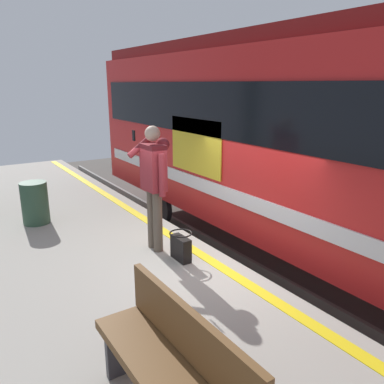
{
  "coord_description": "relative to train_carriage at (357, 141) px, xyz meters",
  "views": [
    {
      "loc": [
        -4.18,
        3.26,
        3.39
      ],
      "look_at": [
        0.32,
        0.3,
        1.87
      ],
      "focal_mm": 36.07,
      "sensor_mm": 36.0,
      "label": 1
    }
  ],
  "objects": [
    {
      "name": "ground_plane",
      "position": [
        0.67,
        2.07,
        -2.55
      ],
      "size": [
        25.91,
        25.91,
        0.0
      ],
      "primitive_type": "plane",
      "color": "#4C4742"
    },
    {
      "name": "platform",
      "position": [
        0.67,
        3.92,
        -2.07
      ],
      "size": [
        17.28,
        3.72,
        0.97
      ],
      "primitive_type": "cube",
      "color": "#9E998E",
      "rests_on": "ground"
    },
    {
      "name": "safety_line",
      "position": [
        0.67,
        2.37,
        -1.58
      ],
      "size": [
        16.93,
        0.16,
        0.01
      ],
      "primitive_type": "cube",
      "color": "yellow",
      "rests_on": "platform"
    },
    {
      "name": "track_rail_near",
      "position": [
        0.67,
        0.71,
        -2.47
      ],
      "size": [
        22.46,
        0.08,
        0.16
      ],
      "primitive_type": "cube",
      "color": "slate",
      "rests_on": "ground"
    },
    {
      "name": "track_rail_far",
      "position": [
        0.67,
        -0.72,
        -2.47
      ],
      "size": [
        22.46,
        0.08,
        0.16
      ],
      "primitive_type": "cube",
      "color": "slate",
      "rests_on": "ground"
    },
    {
      "name": "train_carriage",
      "position": [
        0.0,
        0.0,
        0.0
      ],
      "size": [
        12.78,
        2.96,
        4.03
      ],
      "color": "red",
      "rests_on": "ground"
    },
    {
      "name": "passenger",
      "position": [
        1.3,
        2.81,
        -0.48
      ],
      "size": [
        0.57,
        0.55,
        1.86
      ],
      "color": "brown",
      "rests_on": "platform"
    },
    {
      "name": "handbag",
      "position": [
        0.77,
        2.7,
        -1.38
      ],
      "size": [
        0.36,
        0.32,
        0.41
      ],
      "color": "black",
      "rests_on": "platform"
    },
    {
      "name": "bench",
      "position": [
        -1.51,
        4.17,
        -1.09
      ],
      "size": [
        1.64,
        0.44,
        0.9
      ],
      "color": "brown",
      "rests_on": "platform"
    },
    {
      "name": "trash_bin",
      "position": [
        3.47,
        4.07,
        -1.2
      ],
      "size": [
        0.46,
        0.46,
        0.75
      ],
      "primitive_type": "cylinder",
      "color": "#2D4C38",
      "rests_on": "platform"
    }
  ]
}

